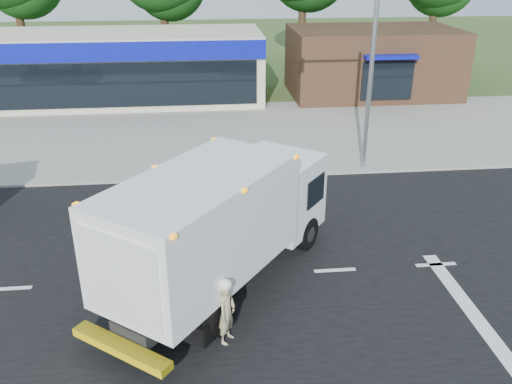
# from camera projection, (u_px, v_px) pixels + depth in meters

# --- Properties ---
(ground) EXTENTS (120.00, 120.00, 0.00)m
(ground) POSITION_uv_depth(u_px,v_px,m) (335.00, 271.00, 15.49)
(ground) COLOR #385123
(ground) RESTS_ON ground
(road_asphalt) EXTENTS (60.00, 14.00, 0.02)m
(road_asphalt) POSITION_uv_depth(u_px,v_px,m) (335.00, 271.00, 15.49)
(road_asphalt) COLOR black
(road_asphalt) RESTS_ON ground
(sidewalk) EXTENTS (60.00, 2.40, 0.12)m
(sidewalk) POSITION_uv_depth(u_px,v_px,m) (290.00, 165.00, 22.90)
(sidewalk) COLOR gray
(sidewalk) RESTS_ON ground
(parking_apron) EXTENTS (60.00, 9.00, 0.02)m
(parking_apron) POSITION_uv_depth(u_px,v_px,m) (272.00, 125.00, 28.17)
(parking_apron) COLOR gray
(parking_apron) RESTS_ON ground
(lane_markings) EXTENTS (55.20, 7.00, 0.01)m
(lane_markings) POSITION_uv_depth(u_px,v_px,m) (397.00, 295.00, 14.38)
(lane_markings) COLOR silver
(lane_markings) RESTS_ON road_asphalt
(ems_box_truck) EXTENTS (6.81, 7.85, 3.55)m
(ems_box_truck) POSITION_uv_depth(u_px,v_px,m) (220.00, 219.00, 13.96)
(ems_box_truck) COLOR black
(ems_box_truck) RESTS_ON ground
(emergency_worker) EXTENTS (0.61, 0.69, 1.70)m
(emergency_worker) POSITION_uv_depth(u_px,v_px,m) (226.00, 311.00, 12.40)
(emergency_worker) COLOR tan
(emergency_worker) RESTS_ON ground
(retail_strip_mall) EXTENTS (18.00, 6.20, 4.00)m
(retail_strip_mall) POSITION_uv_depth(u_px,v_px,m) (108.00, 67.00, 31.89)
(retail_strip_mall) COLOR beige
(retail_strip_mall) RESTS_ON ground
(brown_storefront) EXTENTS (10.00, 6.70, 4.00)m
(brown_storefront) POSITION_uv_depth(u_px,v_px,m) (372.00, 62.00, 33.42)
(brown_storefront) COLOR #382316
(brown_storefront) RESTS_ON ground
(traffic_signal_pole) EXTENTS (3.51, 0.25, 8.00)m
(traffic_signal_pole) POSITION_uv_depth(u_px,v_px,m) (357.00, 49.00, 20.57)
(traffic_signal_pole) COLOR gray
(traffic_signal_pole) RESTS_ON ground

